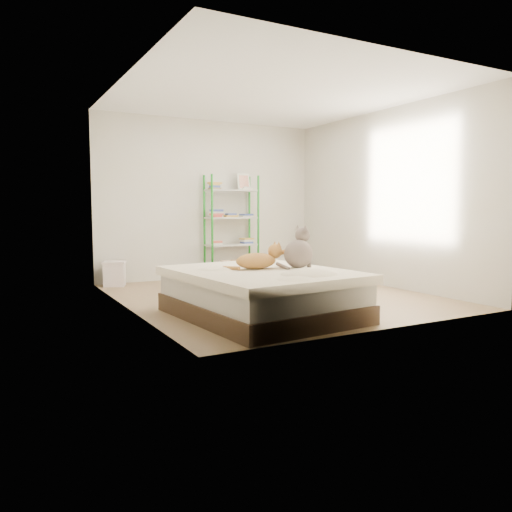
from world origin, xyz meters
TOP-DOWN VIEW (x-y plane):
  - room at (0.00, 0.00)m, footprint 3.81×4.21m
  - bed at (-0.76, -1.05)m, footprint 1.73×2.09m
  - orange_cat at (-0.76, -0.93)m, footprint 0.56×0.32m
  - grey_cat at (-0.32, -1.09)m, footprint 0.50×0.46m
  - shelf_unit at (0.31, 1.88)m, footprint 0.88×0.36m
  - cardboard_box at (0.06, 1.05)m, footprint 0.56×0.54m
  - white_bin at (-1.65, 1.85)m, footprint 0.40×0.38m

SIDE VIEW (x-z plane):
  - cardboard_box at x=0.06m, z-range -0.03..0.39m
  - white_bin at x=-1.65m, z-range 0.00..0.38m
  - bed at x=-0.76m, z-range 0.00..0.50m
  - orange_cat at x=-0.76m, z-range 0.50..0.72m
  - grey_cat at x=-0.32m, z-range 0.50..0.95m
  - shelf_unit at x=0.31m, z-range -0.03..1.71m
  - room at x=0.00m, z-range 0.00..2.61m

